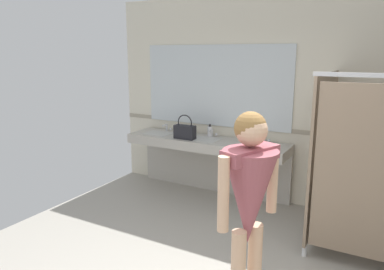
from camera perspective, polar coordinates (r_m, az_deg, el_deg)
The scene contains 7 objects.
wall_back at distance 5.19m, azimuth 16.83°, elevation 4.95°, with size 5.84×0.12×2.91m, color beige.
wall_back_tile_band at distance 5.19m, azimuth 16.39°, elevation 0.46°, with size 5.84×0.01×0.06m, color #9E937F.
vanity_counter at distance 5.50m, azimuth 2.55°, elevation -2.71°, with size 2.44×0.59×0.99m.
mirror_panel at distance 5.52m, azimuth 3.65°, elevation 7.63°, with size 2.34×0.02×1.20m, color silver.
person_standing at distance 2.71m, azimuth 8.85°, elevation -9.41°, with size 0.52×0.55×1.70m.
handbag at distance 5.34m, azimuth -1.12°, elevation 0.60°, with size 0.31×0.13×0.36m.
soap_dispenser at distance 5.51m, azimuth 2.78°, elevation 0.60°, with size 0.07×0.07×0.19m.
Camera 1 is at (1.09, -2.14, 2.09)m, focal length 34.31 mm.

